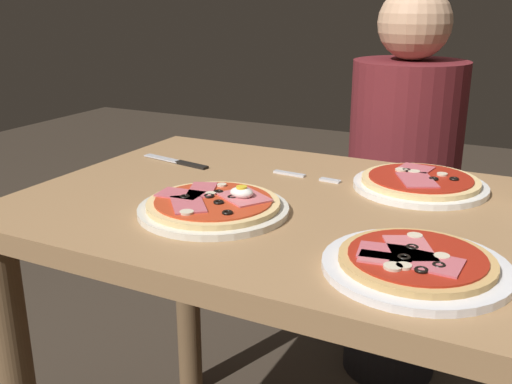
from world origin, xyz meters
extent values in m
cube|color=#9E754C|center=(0.00, 0.00, 0.76)|extent=(1.11, 0.73, 0.04)
cylinder|color=brown|center=(-0.49, 0.31, 0.37)|extent=(0.07, 0.07, 0.74)
cylinder|color=silver|center=(-0.14, -0.12, 0.78)|extent=(0.27, 0.27, 0.01)
cylinder|color=#E5C17F|center=(-0.14, -0.12, 0.79)|extent=(0.24, 0.24, 0.01)
cylinder|color=red|center=(-0.14, -0.12, 0.80)|extent=(0.21, 0.21, 0.00)
torus|color=black|center=(-0.08, -0.17, 0.80)|extent=(0.02, 0.02, 0.00)
torus|color=black|center=(-0.11, -0.10, 0.80)|extent=(0.02, 0.02, 0.00)
torus|color=black|center=(-0.19, -0.14, 0.80)|extent=(0.02, 0.02, 0.00)
torus|color=black|center=(-0.12, -0.13, 0.80)|extent=(0.02, 0.02, 0.00)
torus|color=black|center=(-0.15, -0.11, 0.80)|extent=(0.02, 0.02, 0.00)
torus|color=black|center=(-0.15, -0.08, 0.80)|extent=(0.02, 0.02, 0.00)
cube|color=#D16B70|center=(-0.09, -0.09, 0.80)|extent=(0.11, 0.11, 0.00)
cube|color=#C65B66|center=(-0.19, -0.08, 0.80)|extent=(0.08, 0.10, 0.00)
cube|color=#C65B66|center=(-0.16, -0.17, 0.80)|extent=(0.10, 0.11, 0.00)
cube|color=#C65B66|center=(-0.21, -0.12, 0.80)|extent=(0.09, 0.06, 0.00)
cylinder|color=beige|center=(-0.16, -0.10, 0.80)|extent=(0.02, 0.02, 0.00)
cylinder|color=beige|center=(-0.17, -0.04, 0.80)|extent=(0.02, 0.02, 0.00)
cylinder|color=beige|center=(-0.14, -0.20, 0.80)|extent=(0.02, 0.02, 0.00)
ellipsoid|color=white|center=(-0.10, -0.09, 0.81)|extent=(0.04, 0.03, 0.02)
cylinder|color=yellow|center=(-0.10, -0.09, 0.82)|extent=(0.02, 0.02, 0.00)
cylinder|color=white|center=(0.16, 0.19, 0.78)|extent=(0.27, 0.27, 0.01)
cylinder|color=#E5C17F|center=(0.16, 0.19, 0.79)|extent=(0.24, 0.24, 0.01)
cylinder|color=#A82314|center=(0.16, 0.19, 0.80)|extent=(0.21, 0.21, 0.00)
torus|color=black|center=(0.13, 0.22, 0.80)|extent=(0.02, 0.02, 0.00)
torus|color=black|center=(0.19, 0.18, 0.80)|extent=(0.02, 0.02, 0.00)
torus|color=black|center=(0.23, 0.20, 0.80)|extent=(0.02, 0.02, 0.00)
cube|color=#C65B66|center=(0.14, 0.24, 0.80)|extent=(0.07, 0.07, 0.00)
cube|color=#C65B66|center=(0.16, 0.16, 0.80)|extent=(0.10, 0.12, 0.00)
cylinder|color=beige|center=(0.20, 0.22, 0.80)|extent=(0.02, 0.02, 0.00)
cylinder|color=beige|center=(0.14, 0.22, 0.80)|extent=(0.02, 0.02, 0.00)
cylinder|color=beige|center=(0.12, 0.22, 0.80)|extent=(0.03, 0.03, 0.00)
cylinder|color=white|center=(0.24, -0.20, 0.78)|extent=(0.27, 0.27, 0.01)
cylinder|color=tan|center=(0.24, -0.20, 0.79)|extent=(0.22, 0.22, 0.01)
cylinder|color=#A82314|center=(0.24, -0.20, 0.80)|extent=(0.19, 0.19, 0.00)
torus|color=black|center=(0.26, -0.25, 0.80)|extent=(0.02, 0.02, 0.00)
torus|color=black|center=(0.28, -0.22, 0.80)|extent=(0.02, 0.02, 0.00)
torus|color=black|center=(0.23, -0.18, 0.80)|extent=(0.02, 0.02, 0.00)
torus|color=black|center=(0.23, -0.22, 0.80)|extent=(0.02, 0.02, 0.00)
cube|color=#C65B66|center=(0.20, -0.21, 0.80)|extent=(0.09, 0.07, 0.00)
cube|color=#D16B70|center=(0.20, -0.23, 0.80)|extent=(0.07, 0.05, 0.00)
cube|color=#C65B66|center=(0.26, -0.22, 0.80)|extent=(0.09, 0.07, 0.00)
cube|color=#D16B70|center=(0.23, -0.18, 0.80)|extent=(0.10, 0.11, 0.00)
cylinder|color=beige|center=(0.22, -0.25, 0.80)|extent=(0.03, 0.03, 0.00)
cylinder|color=beige|center=(0.22, -0.13, 0.80)|extent=(0.02, 0.02, 0.00)
cylinder|color=beige|center=(0.24, -0.25, 0.80)|extent=(0.02, 0.02, 0.00)
cylinder|color=beige|center=(0.28, -0.19, 0.80)|extent=(0.02, 0.02, 0.00)
cube|color=silver|center=(-0.11, 0.16, 0.78)|extent=(0.08, 0.02, 0.00)
cube|color=silver|center=(-0.02, 0.15, 0.78)|extent=(0.05, 0.01, 0.00)
cube|color=silver|center=(-0.02, 0.15, 0.78)|extent=(0.05, 0.01, 0.00)
cube|color=silver|center=(-0.02, 0.16, 0.78)|extent=(0.05, 0.01, 0.00)
cube|color=silver|center=(-0.02, 0.16, 0.78)|extent=(0.05, 0.01, 0.00)
cube|color=silver|center=(-0.44, 0.14, 0.78)|extent=(0.11, 0.04, 0.00)
cube|color=black|center=(-0.34, 0.12, 0.78)|extent=(0.09, 0.03, 0.01)
cylinder|color=black|center=(0.01, 0.69, 0.23)|extent=(0.29, 0.29, 0.46)
cylinder|color=maroon|center=(0.01, 0.69, 0.72)|extent=(0.32, 0.32, 0.52)
sphere|color=tan|center=(0.01, 0.69, 1.08)|extent=(0.20, 0.20, 0.20)
camera|label=1|loc=(0.39, -0.99, 1.15)|focal=41.76mm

